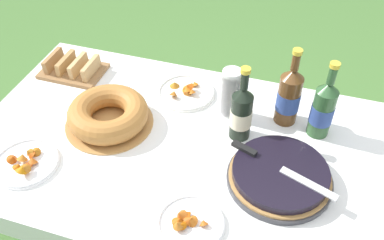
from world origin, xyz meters
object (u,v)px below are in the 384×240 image
(cider_bottle_green, at_px, (323,109))
(bread_board, at_px, (73,68))
(berry_tart, at_px, (280,176))
(juice_bottle_red, at_px, (241,113))
(cider_bottle_amber, at_px, (289,96))
(snack_plate_near, at_px, (186,92))
(serving_knife, at_px, (273,164))
(bundt_cake, at_px, (108,114))
(cup_stack, at_px, (231,93))
(snack_plate_right, at_px, (190,223))
(snack_plate_left, at_px, (26,163))

(cider_bottle_green, xyz_separation_m, bread_board, (-1.03, 0.06, -0.09))
(berry_tart, relative_size, juice_bottle_red, 1.16)
(berry_tart, height_order, cider_bottle_amber, cider_bottle_amber)
(cider_bottle_amber, bearing_deg, snack_plate_near, 175.46)
(snack_plate_near, bearing_deg, bread_board, -179.26)
(serving_knife, height_order, snack_plate_near, serving_knife)
(berry_tart, relative_size, bundt_cake, 1.05)
(berry_tart, distance_m, serving_knife, 0.05)
(serving_knife, distance_m, cup_stack, 0.34)
(cup_stack, relative_size, snack_plate_right, 0.98)
(cider_bottle_green, height_order, juice_bottle_red, cider_bottle_green)
(cider_bottle_green, distance_m, snack_plate_right, 0.62)
(cider_bottle_green, xyz_separation_m, snack_plate_near, (-0.53, 0.06, -0.10))
(serving_knife, xyz_separation_m, snack_plate_near, (-0.40, 0.33, -0.05))
(serving_knife, height_order, cider_bottle_green, cider_bottle_green)
(bundt_cake, relative_size, cider_bottle_amber, 1.05)
(serving_knife, relative_size, cider_bottle_amber, 1.15)
(bundt_cake, height_order, bread_board, bundt_cake)
(cider_bottle_green, height_order, cider_bottle_amber, cider_bottle_amber)
(bundt_cake, bearing_deg, berry_tart, -7.40)
(snack_plate_left, xyz_separation_m, bread_board, (-0.11, 0.52, 0.01))
(berry_tart, bearing_deg, bread_board, 160.62)
(bundt_cake, bearing_deg, snack_plate_right, -38.14)
(berry_tart, height_order, serving_knife, serving_knife)
(bundt_cake, relative_size, snack_plate_near, 1.42)
(serving_knife, bearing_deg, snack_plate_near, 161.40)
(serving_knife, xyz_separation_m, cider_bottle_green, (0.12, 0.26, 0.05))
(cup_stack, bearing_deg, snack_plate_left, -141.91)
(cup_stack, distance_m, snack_plate_left, 0.76)
(juice_bottle_red, relative_size, bread_board, 1.14)
(berry_tart, relative_size, snack_plate_left, 1.54)
(bread_board, bearing_deg, snack_plate_right, -39.10)
(snack_plate_right, distance_m, bread_board, 0.92)
(bread_board, bearing_deg, snack_plate_near, 0.74)
(bread_board, bearing_deg, bundt_cake, -40.45)
(serving_knife, relative_size, snack_plate_left, 1.61)
(snack_plate_left, bearing_deg, berry_tart, 12.89)
(cider_bottle_green, bearing_deg, snack_plate_near, 173.11)
(snack_plate_right, bearing_deg, serving_knife, 52.36)
(serving_knife, xyz_separation_m, cup_stack, (-0.21, 0.26, 0.04))
(serving_knife, height_order, cup_stack, cup_stack)
(bundt_cake, xyz_separation_m, juice_bottle_red, (0.48, 0.09, 0.06))
(bread_board, bearing_deg, cider_bottle_green, -3.17)
(snack_plate_near, distance_m, snack_plate_left, 0.66)
(cider_bottle_green, bearing_deg, berry_tart, -109.43)
(snack_plate_right, bearing_deg, bundt_cake, 141.86)
(snack_plate_near, bearing_deg, cup_stack, -17.30)
(cider_bottle_green, bearing_deg, bundt_cake, -165.83)
(serving_knife, relative_size, cider_bottle_green, 1.17)
(snack_plate_near, distance_m, bread_board, 0.51)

